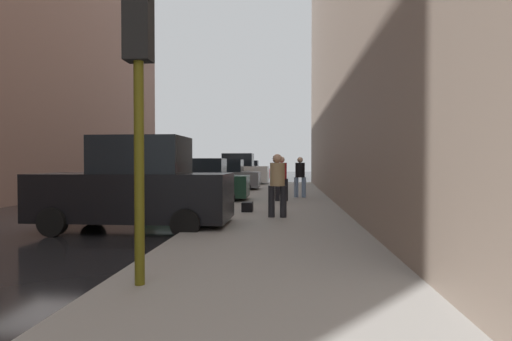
{
  "coord_description": "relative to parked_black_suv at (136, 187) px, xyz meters",
  "views": [
    {
      "loc": [
        6.3,
        -10.14,
        1.64
      ],
      "look_at": [
        4.98,
        5.96,
        1.3
      ],
      "focal_mm": 28.0,
      "sensor_mm": 36.0,
      "label": 1
    }
  ],
  "objects": [
    {
      "name": "parked_red_hatchback",
      "position": [
        0.0,
        24.22,
        -0.18
      ],
      "size": [
        4.22,
        2.09,
        1.79
      ],
      "color": "#B2191E",
      "rests_on": "ground_plane"
    },
    {
      "name": "pedestrian_in_tan_coat",
      "position": [
        3.35,
        1.46,
        0.07
      ],
      "size": [
        0.51,
        0.43,
        1.71
      ],
      "color": "black",
      "rests_on": "sidewalk"
    },
    {
      "name": "ground_plane",
      "position": [
        -2.65,
        0.85,
        -1.03
      ],
      "size": [
        120.0,
        120.0,
        0.0
      ],
      "primitive_type": "plane",
      "color": "black"
    },
    {
      "name": "fire_hydrant",
      "position": [
        1.8,
        7.27,
        -0.54
      ],
      "size": [
        0.42,
        0.22,
        0.7
      ],
      "color": "red",
      "rests_on": "sidewalk"
    },
    {
      "name": "duffel_bag",
      "position": [
        2.42,
        2.65,
        -0.74
      ],
      "size": [
        0.32,
        0.44,
        0.28
      ],
      "color": "black",
      "rests_on": "sidewalk"
    },
    {
      "name": "parked_dark_green_sedan",
      "position": [
        0.0,
        6.4,
        -0.18
      ],
      "size": [
        4.24,
        2.14,
        1.79
      ],
      "color": "#193828",
      "rests_on": "ground_plane"
    },
    {
      "name": "pedestrian_in_red_jacket",
      "position": [
        3.39,
        6.06,
        0.07
      ],
      "size": [
        0.51,
        0.42,
        1.71
      ],
      "color": "black",
      "rests_on": "sidewalk"
    },
    {
      "name": "parked_white_van",
      "position": [
        -0.0,
        18.29,
        0.0
      ],
      "size": [
        4.62,
        2.1,
        2.25
      ],
      "color": "silver",
      "rests_on": "ground_plane"
    },
    {
      "name": "traffic_light",
      "position": [
        1.85,
        -4.6,
        1.73
      ],
      "size": [
        0.32,
        0.32,
        3.6
      ],
      "color": "#514C0F",
      "rests_on": "sidewalk"
    },
    {
      "name": "pedestrian_in_jeans",
      "position": [
        4.14,
        7.71,
        0.07
      ],
      "size": [
        0.51,
        0.42,
        1.71
      ],
      "color": "#728CB2",
      "rests_on": "sidewalk"
    },
    {
      "name": "pedestrian_with_beanie",
      "position": [
        3.05,
        9.19,
        0.1
      ],
      "size": [
        0.52,
        0.46,
        1.78
      ],
      "color": "#333338",
      "rests_on": "sidewalk"
    },
    {
      "name": "parked_gray_coupe",
      "position": [
        0.0,
        12.6,
        -0.18
      ],
      "size": [
        4.22,
        2.09,
        1.79
      ],
      "color": "slate",
      "rests_on": "ground_plane"
    },
    {
      "name": "sidewalk",
      "position": [
        3.35,
        0.85,
        -0.96
      ],
      "size": [
        4.0,
        40.0,
        0.15
      ],
      "primitive_type": "cube",
      "color": "gray",
      "rests_on": "ground_plane"
    },
    {
      "name": "parked_black_suv",
      "position": [
        0.0,
        0.0,
        0.0
      ],
      "size": [
        4.6,
        2.06,
        2.25
      ],
      "color": "black",
      "rests_on": "ground_plane"
    }
  ]
}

